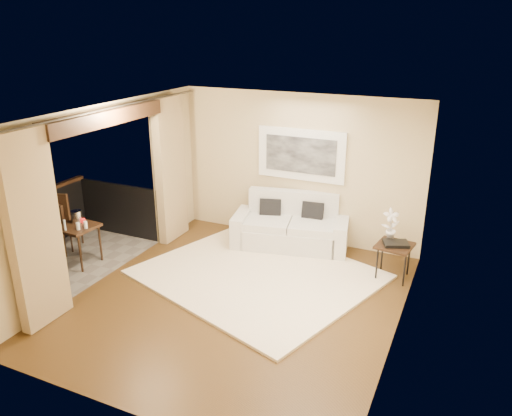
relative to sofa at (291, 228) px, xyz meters
The scene contains 18 objects.
floor 2.12m from the sofa, 90.92° to the right, with size 5.00×5.00×0.00m, color #503617.
room_shell 3.71m from the sofa, 135.98° to the right, with size 5.00×6.40×5.00m.
balcony 3.94m from the sofa, 147.94° to the right, with size 1.81×2.60×1.17m.
curtains 3.15m from the sofa, 135.71° to the right, with size 0.16×4.80×2.64m.
artwork 1.33m from the sofa, 87.67° to the left, with size 1.62×0.07×0.92m.
rug 1.33m from the sofa, 93.31° to the right, with size 3.36×2.92×0.04m, color #FFEDCD.
sofa is the anchor object (origin of this frame).
side_table 1.96m from the sofa, 13.54° to the right, with size 0.60×0.60×0.57m.
tray 1.99m from the sofa, 13.75° to the right, with size 0.38×0.28×0.05m, color black.
orchid 1.87m from the sofa, ahead, with size 0.27×0.18×0.51m, color white.
bistro_table 3.65m from the sofa, 144.46° to the right, with size 0.61×0.61×0.68m.
balcony_chair_far 4.07m from the sofa, 153.40° to the right, with size 0.58×0.58×1.09m.
balcony_chair_near 4.13m from the sofa, 149.94° to the right, with size 0.49×0.49×0.94m.
ice_bucket 3.69m from the sofa, 147.14° to the right, with size 0.18×0.18×0.20m, color silver.
candle 3.57m from the sofa, 146.41° to the right, with size 0.06×0.06×0.07m, color red.
vase 3.83m from the sofa, 141.97° to the right, with size 0.04×0.04×0.18m, color silver.
glass_a 3.63m from the sofa, 141.70° to the right, with size 0.06×0.06×0.12m, color silver.
glass_b 3.51m from the sofa, 142.14° to the right, with size 0.06×0.06×0.12m, color white.
Camera 1 is at (2.90, -5.70, 3.80)m, focal length 35.00 mm.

